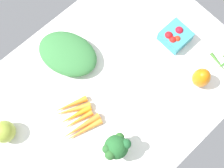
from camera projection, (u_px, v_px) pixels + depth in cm
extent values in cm
cube|color=white|center=(112.00, 86.00, 116.09)|extent=(104.00, 76.00, 2.00)
cylinder|color=#9ABE7B|center=(116.00, 148.00, 105.90)|extent=(3.90, 3.90, 3.84)
sphere|color=#25622C|center=(116.00, 147.00, 101.06)|extent=(8.42, 8.42, 8.42)
sphere|color=#225F30|center=(126.00, 144.00, 99.63)|extent=(3.57, 3.57, 3.57)
sphere|color=#2A612C|center=(107.00, 149.00, 99.02)|extent=(3.08, 3.08, 3.08)
sphere|color=#2C6727|center=(120.00, 137.00, 101.43)|extent=(3.26, 3.26, 3.26)
sphere|color=#2B602A|center=(110.00, 155.00, 98.67)|extent=(3.71, 3.71, 3.71)
cone|color=#42792E|center=(219.00, 63.00, 117.30)|extent=(3.14, 9.97, 1.34)
cone|color=orange|center=(70.00, 105.00, 111.54)|extent=(13.51, 6.75, 2.36)
cone|color=orange|center=(72.00, 110.00, 110.92)|extent=(13.77, 8.63, 2.48)
cone|color=orange|center=(75.00, 115.00, 110.31)|extent=(13.19, 5.60, 2.39)
cone|color=orange|center=(78.00, 121.00, 109.88)|extent=(12.53, 4.74, 2.09)
cone|color=orange|center=(81.00, 127.00, 108.87)|extent=(16.14, 5.66, 2.62)
cone|color=orange|center=(83.00, 131.00, 108.59)|extent=(15.88, 5.90, 2.27)
ellipsoid|color=orange|center=(201.00, 78.00, 110.88)|extent=(9.25, 9.25, 9.91)
cube|color=teal|center=(175.00, 36.00, 118.79)|extent=(10.32, 10.32, 5.13)
sphere|color=red|center=(173.00, 40.00, 116.00)|extent=(3.00, 3.00, 3.00)
sphere|color=red|center=(177.00, 39.00, 116.31)|extent=(2.85, 2.85, 2.85)
sphere|color=red|center=(179.00, 31.00, 117.32)|extent=(3.38, 3.38, 3.38)
sphere|color=red|center=(169.00, 36.00, 116.55)|extent=(3.30, 3.30, 3.30)
ellipsoid|color=#397D3F|center=(68.00, 54.00, 115.63)|extent=(24.14, 28.44, 6.69)
sphere|color=#94A838|center=(4.00, 132.00, 105.63)|extent=(8.06, 8.06, 8.06)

